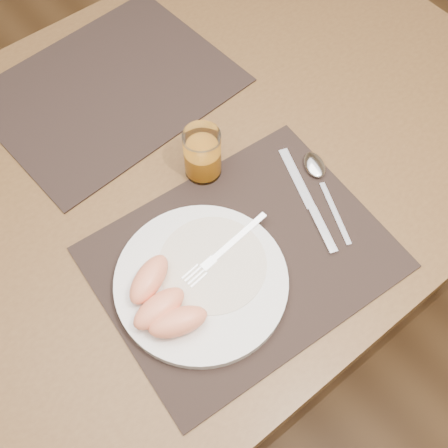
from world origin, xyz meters
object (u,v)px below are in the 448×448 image
plate (201,282)px  placemat_near (243,257)px  knife (311,208)px  placemat_far (110,89)px  spoon (317,172)px  table (171,193)px  juice_glass (202,155)px  fork (220,254)px

plate → placemat_near: bearing=-2.8°
plate → knife: 0.23m
placemat_far → placemat_near: bearing=-94.0°
plate → placemat_far: bearing=75.7°
placemat_far → spoon: size_ratio=2.44×
table → spoon: (0.20, -0.18, 0.09)m
spoon → juice_glass: size_ratio=1.91×
table → placemat_near: (-0.01, -0.22, 0.09)m
placemat_near → placemat_far: 0.44m
knife → spoon: (0.06, 0.05, 0.00)m
placemat_near → placemat_far: same height
table → spoon: spoon is taller
knife → juice_glass: size_ratio=2.19×
placemat_near → plate: 0.08m
fork → spoon: 0.24m
placemat_near → plate: bearing=177.2°
knife → spoon: bearing=39.1°
knife → spoon: size_ratio=1.15×
fork → spoon: fork is taller
knife → table: bearing=122.0°
placemat_far → knife: knife is taller
table → knife: knife is taller
table → juice_glass: 0.15m
spoon → placemat_near: bearing=-167.9°
table → fork: size_ratio=7.99×
table → spoon: bearing=-42.0°
plate → knife: plate is taller
knife → placemat_near: bearing=179.2°
fork → juice_glass: bearing=61.0°
placemat_near → knife: knife is taller
placemat_far → spoon: 0.43m
knife → juice_glass: bearing=118.2°
plate → juice_glass: bearing=51.7°
table → placemat_near: bearing=-92.4°
fork → juice_glass: juice_glass is taller
table → juice_glass: (0.04, -0.05, 0.13)m
placemat_near → knife: 0.15m
plate → juice_glass: (0.13, 0.17, 0.04)m
juice_glass → fork: bearing=-119.0°
placemat_far → fork: fork is taller
table → fork: fork is taller
placemat_far → knife: size_ratio=2.12×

